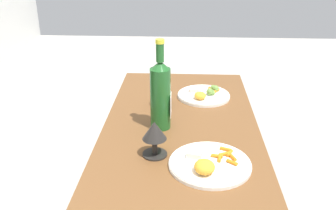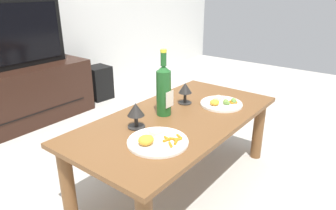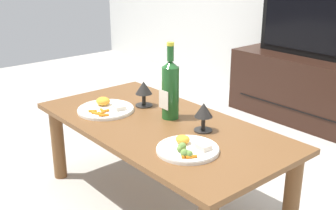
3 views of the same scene
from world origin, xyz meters
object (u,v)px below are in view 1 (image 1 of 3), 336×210
at_px(goblet_left, 154,133).
at_px(goblet_right, 162,87).
at_px(dinner_plate_right, 204,95).
at_px(dining_table, 181,140).
at_px(dinner_plate_left, 209,163).
at_px(wine_bottle, 160,93).

distance_m(goblet_left, goblet_right, 0.43).
xyz_separation_m(goblet_left, dinner_plate_right, (0.54, -0.19, -0.08)).
distance_m(dining_table, goblet_right, 0.27).
xyz_separation_m(dinner_plate_left, dinner_plate_right, (0.61, -0.00, -0.00)).
distance_m(goblet_right, dinner_plate_right, 0.24).
xyz_separation_m(goblet_right, dinner_plate_left, (-0.50, -0.19, -0.08)).
distance_m(dining_table, wine_bottle, 0.24).
xyz_separation_m(wine_bottle, goblet_right, (0.22, 0.01, -0.06)).
height_order(goblet_right, dinner_plate_left, goblet_right).
relative_size(goblet_right, dinner_plate_right, 0.52).
xyz_separation_m(goblet_right, dinner_plate_right, (0.11, -0.19, -0.08)).
distance_m(goblet_left, dinner_plate_right, 0.58).
relative_size(dinner_plate_left, dinner_plate_right, 1.12).
relative_size(wine_bottle, dinner_plate_right, 1.45).
bearing_deg(goblet_right, goblet_left, 180.00).
bearing_deg(wine_bottle, goblet_right, 1.73).
bearing_deg(wine_bottle, dinner_plate_right, -30.02).
relative_size(goblet_right, dinner_plate_left, 0.46).
bearing_deg(dinner_plate_right, dining_table, 160.75).
bearing_deg(dinner_plate_left, goblet_left, 70.75).
bearing_deg(goblet_left, goblet_right, 0.00).
xyz_separation_m(wine_bottle, dinner_plate_right, (0.33, -0.19, -0.14)).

